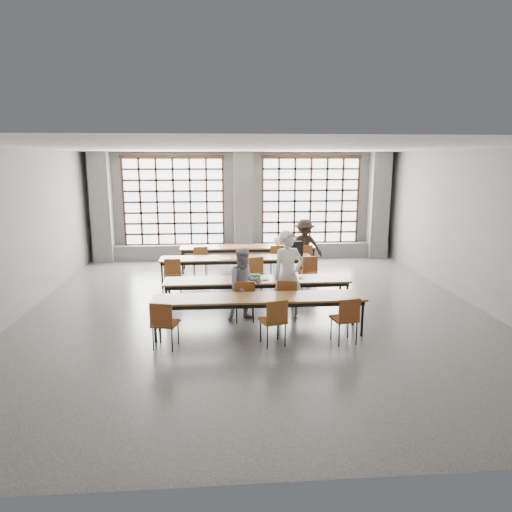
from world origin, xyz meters
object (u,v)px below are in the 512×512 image
at_px(laptop_back, 292,243).
at_px(plastic_bag, 278,241).
at_px(chair_near_left, 164,320).
at_px(chair_back_right, 305,256).
at_px(student_back, 304,247).
at_px(mouse, 301,278).
at_px(chair_front_left, 245,297).
at_px(chair_back_left, 200,258).
at_px(backpack, 296,249).
at_px(laptop_front, 282,275).
at_px(chair_near_mid, 275,317).
at_px(student_male, 288,275).
at_px(desk_row_c, 257,282).
at_px(red_pouch, 165,321).
at_px(chair_front_right, 288,296).
at_px(chair_mid_centre, 254,270).
at_px(green_box, 255,276).
at_px(chair_back_mid, 277,257).
at_px(chair_mid_left, 173,271).
at_px(chair_near_right, 346,316).
at_px(desk_row_b, 236,260).
at_px(chair_mid_right, 308,269).
at_px(desk_row_a, 248,248).
at_px(phone, 266,280).
at_px(desk_row_d, 259,300).
at_px(student_female, 244,284).

relative_size(laptop_back, plastic_bag, 1.35).
bearing_deg(chair_near_left, chair_back_right, 55.96).
distance_m(student_back, mouse, 3.36).
bearing_deg(chair_back_right, chair_front_left, -117.11).
bearing_deg(chair_back_left, backpack, -17.68).
distance_m(laptop_front, mouse, 0.42).
relative_size(chair_near_mid, student_male, 0.47).
xyz_separation_m(desk_row_c, red_pouch, (-1.76, -1.83, -0.16)).
distance_m(chair_front_left, chair_front_right, 0.88).
height_order(chair_mid_centre, green_box, chair_mid_centre).
relative_size(chair_back_mid, laptop_front, 2.38).
height_order(chair_back_left, chair_mid_left, same).
relative_size(chair_near_right, student_back, 0.55).
xyz_separation_m(desk_row_c, chair_mid_centre, (0.05, 1.64, -0.13)).
bearing_deg(chair_back_left, chair_mid_centre, -46.74).
relative_size(desk_row_b, student_male, 2.15).
height_order(chair_mid_right, laptop_back, laptop_back).
bearing_deg(backpack, student_male, -115.40).
relative_size(desk_row_a, chair_near_right, 4.55).
relative_size(chair_back_mid, chair_mid_right, 1.00).
bearing_deg(desk_row_c, phone, -29.05).
bearing_deg(student_male, chair_near_right, -78.32).
relative_size(chair_mid_centre, green_box, 3.52).
distance_m(desk_row_a, chair_mid_right, 2.56).
bearing_deg(desk_row_d, chair_mid_left, 123.17).
bearing_deg(green_box, laptop_back, 69.41).
bearing_deg(red_pouch, phone, 41.69).
distance_m(student_back, phone, 3.67).
xyz_separation_m(desk_row_a, laptop_back, (1.34, 0.11, 0.13)).
xyz_separation_m(chair_back_right, plastic_bag, (-0.70, 0.68, 0.34)).
distance_m(chair_near_left, backpack, 5.20).
bearing_deg(chair_front_left, plastic_bag, 74.51).
relative_size(chair_back_right, chair_near_right, 1.00).
bearing_deg(plastic_bag, desk_row_a, -176.82).
height_order(desk_row_a, chair_mid_centre, chair_mid_centre).
distance_m(chair_mid_centre, laptop_front, 1.63).
relative_size(desk_row_a, student_female, 2.64).
distance_m(chair_mid_centre, student_female, 2.18).
height_order(desk_row_a, chair_front_left, chair_front_left).
bearing_deg(desk_row_a, desk_row_d, -91.07).
bearing_deg(student_male, chair_near_mid, -126.89).
relative_size(desk_row_b, red_pouch, 20.00).
distance_m(chair_back_mid, chair_mid_right, 1.62).
bearing_deg(desk_row_c, chair_near_mid, -85.26).
bearing_deg(chair_front_right, laptop_front, 92.15).
bearing_deg(chair_near_right, chair_back_mid, 97.07).
bearing_deg(chair_back_right, chair_mid_left, -157.30).
distance_m(desk_row_c, laptop_back, 4.11).
relative_size(desk_row_d, chair_back_mid, 4.55).
distance_m(chair_near_left, student_back, 6.20).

